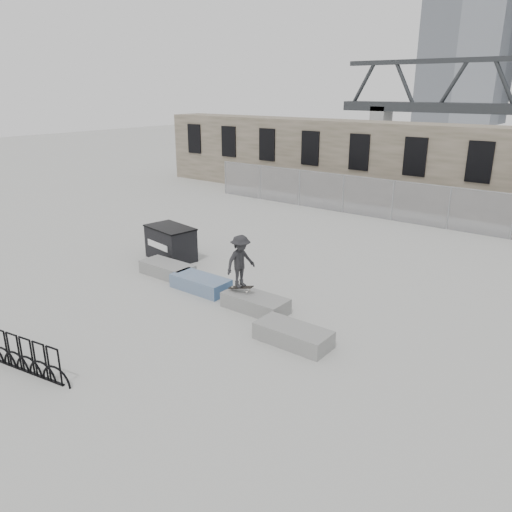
{
  "coord_description": "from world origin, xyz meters",
  "views": [
    {
      "loc": [
        9.52,
        -10.85,
        6.28
      ],
      "look_at": [
        0.46,
        0.84,
        1.3
      ],
      "focal_mm": 35.0,
      "sensor_mm": 36.0,
      "label": 1
    }
  ],
  "objects_px": {
    "planter_far_left": "(167,269)",
    "bike_rack": "(14,352)",
    "planter_center_right": "(255,302)",
    "planter_center_left": "(201,283)",
    "dumpster": "(171,243)",
    "planter_offset": "(293,334)",
    "skateboarder": "(241,261)"
  },
  "relations": [
    {
      "from": "planter_far_left",
      "to": "bike_rack",
      "type": "distance_m",
      "value": 6.68
    },
    {
      "from": "planter_far_left",
      "to": "planter_center_right",
      "type": "relative_size",
      "value": 1.0
    },
    {
      "from": "planter_center_left",
      "to": "bike_rack",
      "type": "relative_size",
      "value": 0.56
    },
    {
      "from": "planter_center_right",
      "to": "dumpster",
      "type": "height_order",
      "value": "dumpster"
    },
    {
      "from": "planter_far_left",
      "to": "dumpster",
      "type": "distance_m",
      "value": 1.85
    },
    {
      "from": "planter_center_left",
      "to": "bike_rack",
      "type": "bearing_deg",
      "value": -90.83
    },
    {
      "from": "dumpster",
      "to": "bike_rack",
      "type": "distance_m",
      "value": 8.33
    },
    {
      "from": "planter_far_left",
      "to": "planter_offset",
      "type": "xyz_separation_m",
      "value": [
        6.26,
        -1.4,
        0.0
      ]
    },
    {
      "from": "planter_center_left",
      "to": "bike_rack",
      "type": "height_order",
      "value": "bike_rack"
    },
    {
      "from": "skateboarder",
      "to": "planter_center_right",
      "type": "bearing_deg",
      "value": -75.24
    },
    {
      "from": "planter_offset",
      "to": "dumpster",
      "type": "bearing_deg",
      "value": 159.9
    },
    {
      "from": "planter_center_left",
      "to": "planter_far_left",
      "type": "bearing_deg",
      "value": 172.25
    },
    {
      "from": "planter_center_right",
      "to": "bike_rack",
      "type": "distance_m",
      "value": 6.53
    },
    {
      "from": "planter_center_left",
      "to": "skateboarder",
      "type": "distance_m",
      "value": 2.21
    },
    {
      "from": "planter_far_left",
      "to": "skateboarder",
      "type": "xyz_separation_m",
      "value": [
        3.72,
        -0.44,
        1.19
      ]
    },
    {
      "from": "bike_rack",
      "to": "skateboarder",
      "type": "bearing_deg",
      "value": 72.05
    },
    {
      "from": "planter_center_right",
      "to": "bike_rack",
      "type": "height_order",
      "value": "bike_rack"
    },
    {
      "from": "planter_center_right",
      "to": "skateboarder",
      "type": "height_order",
      "value": "skateboarder"
    },
    {
      "from": "planter_far_left",
      "to": "planter_center_left",
      "type": "bearing_deg",
      "value": -7.75
    },
    {
      "from": "skateboarder",
      "to": "dumpster",
      "type": "bearing_deg",
      "value": 79.99
    },
    {
      "from": "dumpster",
      "to": "bike_rack",
      "type": "bearing_deg",
      "value": -59.32
    },
    {
      "from": "planter_offset",
      "to": "bike_rack",
      "type": "relative_size",
      "value": 0.56
    },
    {
      "from": "planter_far_left",
      "to": "bike_rack",
      "type": "height_order",
      "value": "bike_rack"
    },
    {
      "from": "planter_center_left",
      "to": "skateboarder",
      "type": "xyz_separation_m",
      "value": [
        1.85,
        -0.18,
        1.19
      ]
    },
    {
      "from": "planter_center_right",
      "to": "dumpster",
      "type": "distance_m",
      "value": 5.74
    },
    {
      "from": "planter_far_left",
      "to": "bike_rack",
      "type": "bearing_deg",
      "value": -74.54
    },
    {
      "from": "bike_rack",
      "to": "planter_offset",
      "type": "bearing_deg",
      "value": 48.3
    },
    {
      "from": "planter_center_left",
      "to": "dumpster",
      "type": "relative_size",
      "value": 0.94
    },
    {
      "from": "planter_center_left",
      "to": "skateboarder",
      "type": "height_order",
      "value": "skateboarder"
    },
    {
      "from": "planter_offset",
      "to": "planter_center_right",
      "type": "bearing_deg",
      "value": 153.39
    },
    {
      "from": "planter_center_left",
      "to": "planter_center_right",
      "type": "distance_m",
      "value": 2.37
    },
    {
      "from": "planter_center_right",
      "to": "planter_center_left",
      "type": "bearing_deg",
      "value": 176.7
    }
  ]
}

